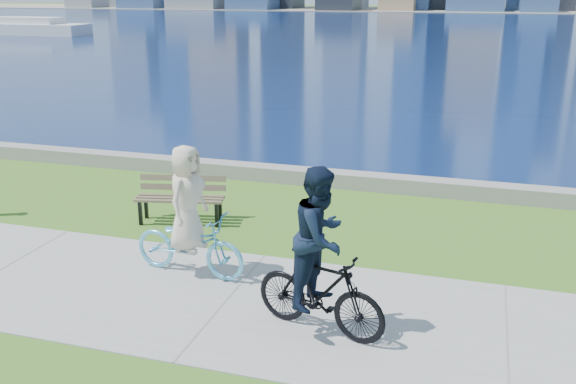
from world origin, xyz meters
name	(u,v)px	position (x,y,z in m)	size (l,w,h in m)	color
ground	(226,301)	(0.00, 0.00, 0.00)	(320.00, 320.00, 0.00)	#38661B
concrete_path	(226,301)	(0.00, 0.00, 0.01)	(80.00, 3.50, 0.02)	#969691
seawall	(325,178)	(0.00, 6.20, 0.17)	(90.00, 0.50, 0.35)	gray
bay_water	(459,27)	(0.00, 72.00, 0.00)	(320.00, 131.00, 0.01)	#0B1D48
far_shore	(474,10)	(0.00, 130.00, 0.06)	(320.00, 30.00, 0.12)	gray
ferry_near	(28,27)	(-40.10, 46.67, 0.69)	(12.31, 3.52, 1.67)	silver
park_bench	(181,195)	(-2.16, 2.97, 0.55)	(1.83, 0.96, 0.90)	black
cyclist_woman	(189,227)	(-0.92, 0.72, 0.82)	(0.89, 2.04, 2.15)	#61C5EB
cyclist_man	(320,265)	(1.55, -0.47, 1.00)	(1.03, 2.00, 2.32)	black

